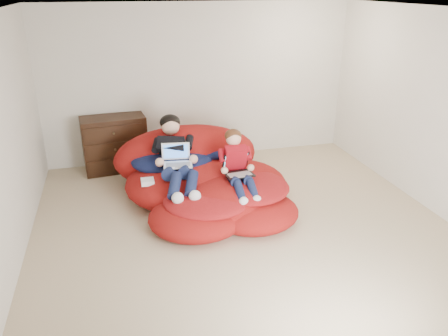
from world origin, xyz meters
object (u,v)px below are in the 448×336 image
at_px(laptop_white, 177,159).
at_px(younger_boy, 237,163).
at_px(older_boy, 175,152).
at_px(beanbag_pile, 205,181).
at_px(laptop_black, 238,168).
at_px(dresser, 115,144).

bearing_deg(laptop_white, younger_boy, -21.64).
distance_m(older_boy, laptop_white, 0.14).
relative_size(beanbag_pile, laptop_white, 6.00).
bearing_deg(beanbag_pile, younger_boy, -44.32).
height_order(younger_boy, laptop_black, younger_boy).
height_order(beanbag_pile, younger_boy, younger_boy).
relative_size(older_boy, laptop_white, 3.49).
relative_size(beanbag_pile, laptop_black, 6.23).
distance_m(younger_boy, laptop_white, 0.79).
relative_size(dresser, beanbag_pile, 0.43).
bearing_deg(laptop_white, laptop_black, -22.60).
xyz_separation_m(dresser, younger_boy, (1.50, -1.70, 0.20)).
bearing_deg(laptop_white, dresser, 118.45).
relative_size(dresser, laptop_black, 2.65).
bearing_deg(dresser, laptop_black, -48.92).
xyz_separation_m(older_boy, laptop_white, (0.00, -0.14, -0.04)).
height_order(dresser, laptop_black, dresser).
height_order(older_boy, laptop_black, older_boy).
height_order(beanbag_pile, older_boy, older_boy).
height_order(older_boy, laptop_white, older_boy).
relative_size(older_boy, laptop_black, 3.62).
xyz_separation_m(beanbag_pile, laptop_black, (0.36, -0.36, 0.29)).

